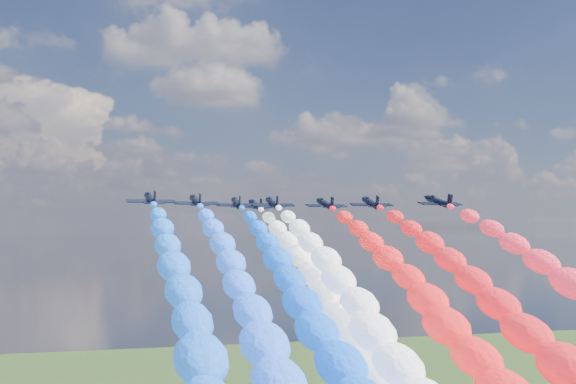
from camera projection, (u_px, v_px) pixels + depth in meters
name	position (u px, v px, depth m)	size (l,w,h in m)	color
jet_0	(151.00, 199.00, 130.78)	(8.48, 11.37, 2.51)	black
trail_0	(194.00, 368.00, 81.17)	(7.10, 98.87, 45.06)	blue
jet_1	(196.00, 201.00, 141.20)	(8.48, 11.37, 2.51)	black
trail_1	(259.00, 352.00, 91.60)	(7.10, 98.87, 45.06)	blue
jet_2	(237.00, 203.00, 152.39)	(8.48, 11.37, 2.51)	black
trail_2	(312.00, 339.00, 102.78)	(7.10, 98.87, 45.06)	blue
jet_3	(273.00, 203.00, 151.72)	(8.48, 11.37, 2.51)	black
trail_3	(366.00, 339.00, 102.12)	(7.10, 98.87, 45.06)	white
jet_4	(256.00, 205.00, 165.35)	(8.48, 11.37, 2.51)	black
trail_4	(331.00, 326.00, 115.75)	(7.10, 98.87, 45.06)	white
jet_5	(325.00, 204.00, 157.27)	(8.48, 11.37, 2.51)	black
trail_5	(438.00, 334.00, 107.67)	(7.10, 98.87, 45.06)	red
jet_6	(371.00, 203.00, 150.72)	(8.48, 11.37, 2.51)	black
trail_6	(513.00, 340.00, 101.11)	(7.10, 98.87, 45.06)	red
jet_7	(439.00, 202.00, 143.90)	(8.48, 11.37, 2.51)	black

